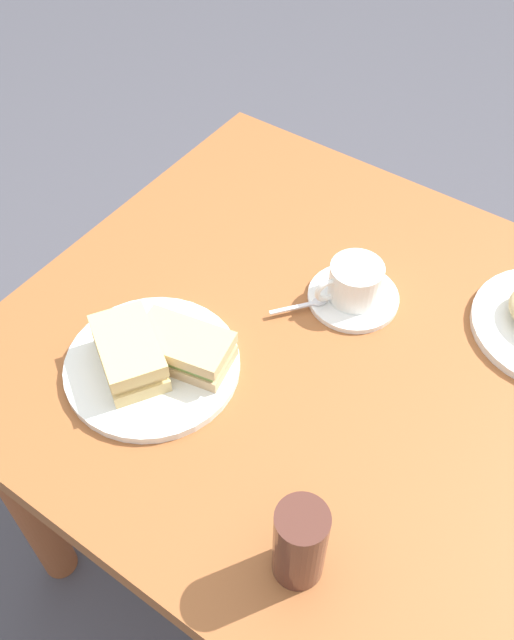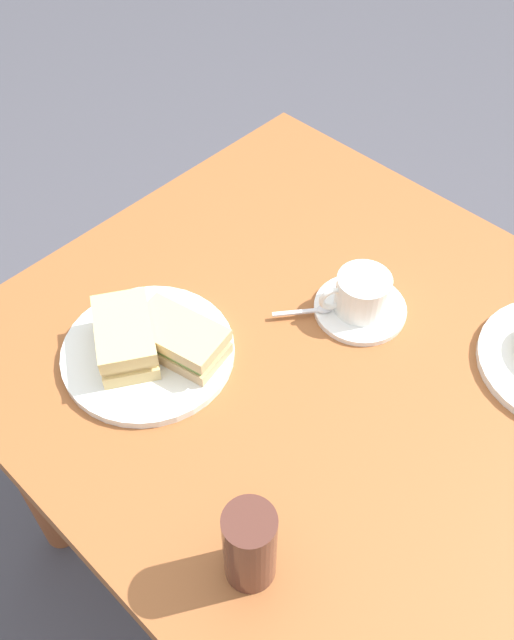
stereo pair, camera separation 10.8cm
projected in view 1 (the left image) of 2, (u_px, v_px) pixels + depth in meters
ground_plane at (307, 537)px, 1.62m from camera, size 6.00×6.00×0.00m
dining_table at (326, 393)px, 1.17m from camera, size 1.00×0.90×0.71m
sandwich_plate at (152, 365)px, 1.05m from camera, size 0.27×0.27×0.01m
sandwich_front at (129, 353)px, 1.02m from camera, size 0.16×0.14×0.06m
sandwich_back at (184, 348)px, 1.03m from camera, size 0.15×0.11×0.05m
coffee_saucer at (353, 297)px, 1.15m from camera, size 0.15×0.15×0.01m
coffee_cup at (355, 281)px, 1.12m from camera, size 0.09×0.11×0.07m
spoon at (308, 304)px, 1.13m from camera, size 0.07×0.08×0.01m
drinking_glass at (300, 543)px, 0.81m from camera, size 0.06×0.06×0.14m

